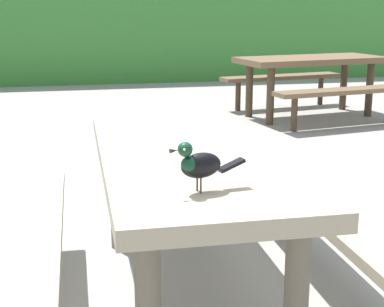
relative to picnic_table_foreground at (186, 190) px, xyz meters
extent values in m
cube|color=#387A33|center=(-0.20, 8.91, 0.25)|extent=(28.00, 2.14, 1.62)
cube|color=gray|center=(0.00, 0.00, 0.15)|extent=(0.78, 1.81, 0.07)
cylinder|color=#635B4C|center=(0.26, -0.70, -0.22)|extent=(0.09, 0.09, 0.67)
cylinder|color=#635B4C|center=(-0.26, 0.70, -0.22)|extent=(0.09, 0.09, 0.67)
cylinder|color=#635B4C|center=(0.27, 0.70, -0.22)|extent=(0.09, 0.09, 0.67)
cube|color=gray|center=(-0.70, 0.01, -0.14)|extent=(0.30, 1.71, 0.05)
cylinder|color=#635B4C|center=(-0.69, 0.65, -0.36)|extent=(0.07, 0.07, 0.39)
cube|color=gray|center=(0.70, -0.01, -0.14)|extent=(0.30, 1.71, 0.05)
cylinder|color=#635B4C|center=(0.71, 0.63, -0.36)|extent=(0.07, 0.07, 0.39)
ellipsoid|color=black|center=(-0.07, -0.59, 0.28)|extent=(0.16, 0.10, 0.09)
ellipsoid|color=#0F3823|center=(-0.11, -0.60, 0.29)|extent=(0.08, 0.07, 0.06)
sphere|color=#0F3823|center=(-0.13, -0.61, 0.34)|extent=(0.05, 0.05, 0.05)
sphere|color=#EAE08C|center=(-0.13, -0.63, 0.35)|extent=(0.01, 0.01, 0.01)
sphere|color=#EAE08C|center=(-0.14, -0.59, 0.35)|extent=(0.01, 0.01, 0.01)
cone|color=black|center=(-0.17, -0.62, 0.34)|extent=(0.03, 0.02, 0.02)
cube|color=black|center=(0.05, -0.57, 0.27)|extent=(0.10, 0.06, 0.04)
cylinder|color=#47423D|center=(-0.07, -0.61, 0.21)|extent=(0.01, 0.01, 0.05)
cylinder|color=#47423D|center=(-0.08, -0.58, 0.21)|extent=(0.01, 0.01, 0.05)
cube|color=brown|center=(2.43, 4.29, 0.15)|extent=(1.90, 1.06, 0.07)
cylinder|color=#423324|center=(3.16, 4.15, -0.22)|extent=(0.09, 0.09, 0.67)
cylinder|color=#423324|center=(3.07, 4.68, -0.22)|extent=(0.09, 0.09, 0.67)
cylinder|color=#423324|center=(1.78, 3.91, -0.22)|extent=(0.09, 0.09, 0.67)
cylinder|color=#423324|center=(1.69, 4.44, -0.22)|extent=(0.09, 0.09, 0.67)
cube|color=brown|center=(2.55, 3.61, -0.14)|extent=(1.73, 0.57, 0.05)
cylinder|color=#423324|center=(1.91, 3.49, -0.36)|extent=(0.07, 0.07, 0.39)
cube|color=brown|center=(2.30, 4.98, -0.14)|extent=(1.73, 0.57, 0.05)
cylinder|color=#423324|center=(2.94, 5.09, -0.36)|extent=(0.07, 0.07, 0.39)
cylinder|color=#423324|center=(1.67, 4.87, -0.36)|extent=(0.07, 0.07, 0.39)
camera|label=1|loc=(-0.50, -2.48, 0.82)|focal=54.69mm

